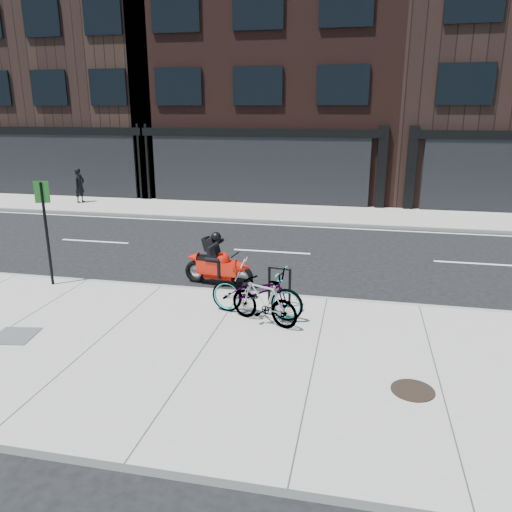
% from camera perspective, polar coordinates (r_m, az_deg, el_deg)
% --- Properties ---
extents(ground, '(120.00, 120.00, 0.00)m').
position_cam_1_polar(ground, '(13.58, 0.28, -1.79)').
color(ground, black).
rests_on(ground, ground).
extents(sidewalk_near, '(60.00, 6.00, 0.13)m').
position_cam_1_polar(sidewalk_near, '(9.09, -6.26, -11.09)').
color(sidewalk_near, gray).
rests_on(sidewalk_near, ground).
extents(sidewalk_far, '(60.00, 3.50, 0.13)m').
position_cam_1_polar(sidewalk_far, '(20.97, 4.61, 4.89)').
color(sidewalk_far, gray).
rests_on(sidewalk_far, ground).
extents(building_midwest, '(10.00, 10.00, 12.00)m').
position_cam_1_polar(building_midwest, '(30.87, -17.25, 19.02)').
color(building_midwest, black).
rests_on(building_midwest, ground).
extents(building_center, '(12.00, 10.00, 14.50)m').
position_cam_1_polar(building_center, '(27.68, 2.53, 22.67)').
color(building_center, black).
rests_on(building_center, ground).
extents(bike_rack, '(0.52, 0.14, 0.88)m').
position_cam_1_polar(bike_rack, '(10.78, 2.69, -3.09)').
color(bike_rack, black).
rests_on(bike_rack, sidewalk_near).
extents(bicycle_front, '(2.09, 1.02, 1.05)m').
position_cam_1_polar(bicycle_front, '(10.25, 0.06, -4.08)').
color(bicycle_front, gray).
rests_on(bicycle_front, sidewalk_near).
extents(bicycle_rear, '(1.61, 1.01, 0.94)m').
position_cam_1_polar(bicycle_rear, '(9.93, 0.90, -5.15)').
color(bicycle_rear, gray).
rests_on(bicycle_rear, sidewalk_near).
extents(motorcycle, '(1.84, 0.58, 1.37)m').
position_cam_1_polar(motorcycle, '(12.42, -4.00, -0.90)').
color(motorcycle, black).
rests_on(motorcycle, ground).
extents(pedestrian, '(0.46, 0.63, 1.57)m').
position_cam_1_polar(pedestrian, '(24.31, -19.52, 7.64)').
color(pedestrian, black).
rests_on(pedestrian, sidewalk_far).
extents(manhole_cover, '(0.83, 0.83, 0.02)m').
position_cam_1_polar(manhole_cover, '(8.22, 17.48, -14.43)').
color(manhole_cover, black).
rests_on(manhole_cover, sidewalk_near).
extents(utility_grate, '(0.86, 0.86, 0.02)m').
position_cam_1_polar(utility_grate, '(10.58, -25.88, -8.21)').
color(utility_grate, '#4D4D50').
rests_on(utility_grate, sidewalk_near).
extents(sign_post, '(0.33, 0.13, 2.53)m').
position_cam_1_polar(sign_post, '(12.82, -22.91, 3.38)').
color(sign_post, black).
rests_on(sign_post, sidewalk_near).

